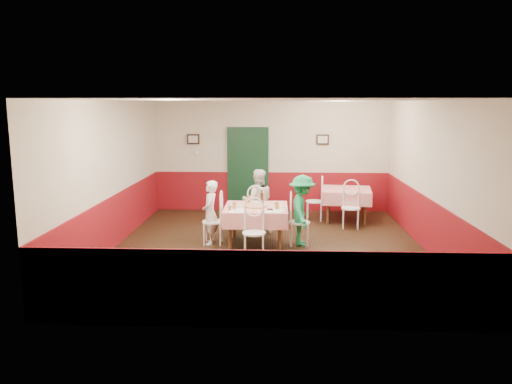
{
  "coord_description": "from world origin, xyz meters",
  "views": [
    {
      "loc": [
        0.17,
        -9.27,
        2.73
      ],
      "look_at": [
        -0.25,
        0.25,
        1.05
      ],
      "focal_mm": 35.0,
      "sensor_mm": 36.0,
      "label": 1
    }
  ],
  "objects_px": {
    "glass_c": "(249,199)",
    "diner_left": "(210,213)",
    "glass_b": "(277,206)",
    "diner_right": "(302,210)",
    "chair_second_b": "(351,208)",
    "pizza": "(256,206)",
    "chair_second_a": "(315,201)",
    "chair_far": "(258,213)",
    "wallet": "(270,209)",
    "second_table": "(346,205)",
    "chair_left": "(213,222)",
    "chair_near": "(254,233)",
    "beer_bottle": "(262,197)",
    "main_table": "(256,226)",
    "chair_right": "(299,222)",
    "glass_a": "(234,206)",
    "diner_far": "(258,201)"
  },
  "relations": [
    {
      "from": "glass_b",
      "to": "chair_second_b",
      "type": "bearing_deg",
      "value": 44.93
    },
    {
      "from": "main_table",
      "to": "chair_second_b",
      "type": "height_order",
      "value": "chair_second_b"
    },
    {
      "from": "chair_left",
      "to": "chair_second_a",
      "type": "xyz_separation_m",
      "value": [
        2.15,
        2.17,
        0.0
      ]
    },
    {
      "from": "glass_c",
      "to": "diner_left",
      "type": "distance_m",
      "value": 0.85
    },
    {
      "from": "chair_second_a",
      "to": "pizza",
      "type": "bearing_deg",
      "value": -23.68
    },
    {
      "from": "chair_second_b",
      "to": "pizza",
      "type": "distance_m",
      "value": 2.54
    },
    {
      "from": "chair_second_a",
      "to": "glass_b",
      "type": "relative_size",
      "value": 6.53
    },
    {
      "from": "glass_b",
      "to": "glass_c",
      "type": "bearing_deg",
      "value": 133.35
    },
    {
      "from": "chair_second_a",
      "to": "diner_right",
      "type": "distance_m",
      "value": 2.22
    },
    {
      "from": "chair_near",
      "to": "diner_left",
      "type": "height_order",
      "value": "diner_left"
    },
    {
      "from": "chair_right",
      "to": "diner_left",
      "type": "distance_m",
      "value": 1.76
    },
    {
      "from": "second_table",
      "to": "chair_left",
      "type": "relative_size",
      "value": 1.24
    },
    {
      "from": "glass_c",
      "to": "glass_a",
      "type": "bearing_deg",
      "value": -111.59
    },
    {
      "from": "second_table",
      "to": "glass_c",
      "type": "height_order",
      "value": "glass_c"
    },
    {
      "from": "chair_left",
      "to": "glass_b",
      "type": "xyz_separation_m",
      "value": [
        1.26,
        -0.22,
        0.38
      ]
    },
    {
      "from": "glass_a",
      "to": "diner_far",
      "type": "xyz_separation_m",
      "value": [
        0.4,
        1.14,
        -0.13
      ]
    },
    {
      "from": "chair_left",
      "to": "pizza",
      "type": "height_order",
      "value": "chair_left"
    },
    {
      "from": "chair_second_b",
      "to": "diner_far",
      "type": "relative_size",
      "value": 0.65
    },
    {
      "from": "main_table",
      "to": "diner_far",
      "type": "bearing_deg",
      "value": 90.11
    },
    {
      "from": "chair_second_b",
      "to": "pizza",
      "type": "height_order",
      "value": "chair_second_b"
    },
    {
      "from": "chair_second_a",
      "to": "diner_left",
      "type": "relative_size",
      "value": 0.71
    },
    {
      "from": "chair_near",
      "to": "diner_left",
      "type": "xyz_separation_m",
      "value": [
        -0.9,
        0.85,
        0.18
      ]
    },
    {
      "from": "diner_right",
      "to": "diner_left",
      "type": "bearing_deg",
      "value": 90.63
    },
    {
      "from": "wallet",
      "to": "glass_a",
      "type": "bearing_deg",
      "value": 175.17
    },
    {
      "from": "chair_far",
      "to": "wallet",
      "type": "distance_m",
      "value": 1.23
    },
    {
      "from": "glass_a",
      "to": "diner_far",
      "type": "bearing_deg",
      "value": 70.59
    },
    {
      "from": "second_table",
      "to": "glass_c",
      "type": "relative_size",
      "value": 7.85
    },
    {
      "from": "chair_right",
      "to": "glass_b",
      "type": "distance_m",
      "value": 0.63
    },
    {
      "from": "diner_far",
      "to": "chair_second_a",
      "type": "bearing_deg",
      "value": -141.96
    },
    {
      "from": "chair_left",
      "to": "diner_right",
      "type": "relative_size",
      "value": 0.65
    },
    {
      "from": "second_table",
      "to": "chair_near",
      "type": "xyz_separation_m",
      "value": [
        -2.05,
        -3.02,
        0.08
      ]
    },
    {
      "from": "main_table",
      "to": "diner_right",
      "type": "xyz_separation_m",
      "value": [
        0.9,
        0.0,
        0.32
      ]
    },
    {
      "from": "glass_b",
      "to": "beer_bottle",
      "type": "xyz_separation_m",
      "value": [
        -0.3,
        0.61,
        0.05
      ]
    },
    {
      "from": "pizza",
      "to": "diner_right",
      "type": "xyz_separation_m",
      "value": [
        0.9,
        0.04,
        -0.08
      ]
    },
    {
      "from": "glass_b",
      "to": "wallet",
      "type": "distance_m",
      "value": 0.16
    },
    {
      "from": "chair_near",
      "to": "chair_far",
      "type": "bearing_deg",
      "value": 87.52
    },
    {
      "from": "glass_b",
      "to": "glass_c",
      "type": "distance_m",
      "value": 0.82
    },
    {
      "from": "chair_left",
      "to": "diner_far",
      "type": "relative_size",
      "value": 0.65
    },
    {
      "from": "second_table",
      "to": "chair_left",
      "type": "distance_m",
      "value": 3.63
    },
    {
      "from": "wallet",
      "to": "diner_right",
      "type": "height_order",
      "value": "diner_right"
    },
    {
      "from": "diner_right",
      "to": "beer_bottle",
      "type": "bearing_deg",
      "value": 64.93
    },
    {
      "from": "main_table",
      "to": "chair_second_b",
      "type": "bearing_deg",
      "value": 34.66
    },
    {
      "from": "chair_second_b",
      "to": "glass_b",
      "type": "distance_m",
      "value": 2.36
    },
    {
      "from": "glass_b",
      "to": "diner_right",
      "type": "xyz_separation_m",
      "value": [
        0.49,
        0.23,
        -0.14
      ]
    },
    {
      "from": "main_table",
      "to": "second_table",
      "type": "relative_size",
      "value": 1.09
    },
    {
      "from": "chair_second_b",
      "to": "diner_left",
      "type": "bearing_deg",
      "value": -147.37
    },
    {
      "from": "second_table",
      "to": "chair_far",
      "type": "height_order",
      "value": "chair_far"
    },
    {
      "from": "chair_second_a",
      "to": "diner_left",
      "type": "distance_m",
      "value": 3.1
    },
    {
      "from": "main_table",
      "to": "diner_left",
      "type": "relative_size",
      "value": 0.97
    },
    {
      "from": "chair_near",
      "to": "beer_bottle",
      "type": "relative_size",
      "value": 3.68
    }
  ]
}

